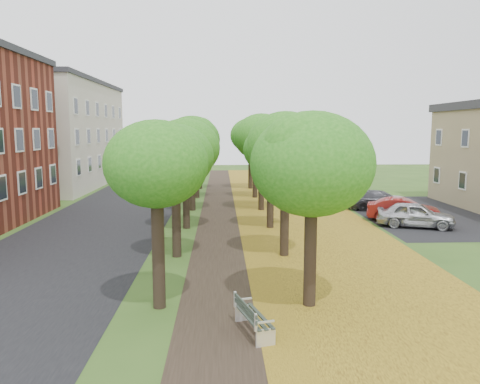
{
  "coord_description": "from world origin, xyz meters",
  "views": [
    {
      "loc": [
        -0.23,
        -14.35,
        5.62
      ],
      "look_at": [
        0.73,
        8.87,
        2.5
      ],
      "focal_mm": 35.0,
      "sensor_mm": 36.0,
      "label": 1
    }
  ],
  "objects": [
    {
      "name": "ground",
      "position": [
        0.0,
        0.0,
        0.0
      ],
      "size": [
        120.0,
        120.0,
        0.0
      ],
      "primitive_type": "plane",
      "color": "#2D4C19",
      "rests_on": "ground"
    },
    {
      "name": "bench",
      "position": [
        0.61,
        -2.02,
        0.47
      ],
      "size": [
        1.05,
        1.98,
        0.9
      ],
      "rotation": [
        0.0,
        0.0,
        1.85
      ],
      "color": "#262F28",
      "rests_on": "ground"
    },
    {
      "name": "building_cream",
      "position": [
        -17.0,
        33.0,
        5.21
      ],
      "size": [
        10.3,
        20.3,
        10.4
      ],
      "color": "beige",
      "rests_on": "ground"
    },
    {
      "name": "car_red",
      "position": [
        11.0,
        13.58,
        0.71
      ],
      "size": [
        4.57,
        2.84,
        1.42
      ],
      "primitive_type": "imported",
      "rotation": [
        0.0,
        0.0,
        1.24
      ],
      "color": "maroon",
      "rests_on": "ground"
    },
    {
      "name": "street_asphalt",
      "position": [
        -7.5,
        15.0,
        0.0
      ],
      "size": [
        8.0,
        70.0,
        0.01
      ],
      "primitive_type": "cube",
      "color": "black",
      "rests_on": "ground"
    },
    {
      "name": "car_silver",
      "position": [
        11.0,
        11.77,
        0.73
      ],
      "size": [
        4.63,
        3.1,
        1.47
      ],
      "primitive_type": "imported",
      "rotation": [
        0.0,
        0.0,
        1.22
      ],
      "color": "#ABACB0",
      "rests_on": "ground"
    },
    {
      "name": "footpath",
      "position": [
        0.0,
        15.0,
        0.0
      ],
      "size": [
        3.2,
        70.0,
        0.01
      ],
      "primitive_type": "cube",
      "color": "black",
      "rests_on": "ground"
    },
    {
      "name": "car_white",
      "position": [
        11.0,
        17.94,
        0.66
      ],
      "size": [
        5.19,
        3.58,
        1.32
      ],
      "primitive_type": "imported",
      "rotation": [
        0.0,
        0.0,
        1.24
      ],
      "color": "silver",
      "rests_on": "ground"
    },
    {
      "name": "leaf_verge",
      "position": [
        5.0,
        15.0,
        0.01
      ],
      "size": [
        7.5,
        70.0,
        0.01
      ],
      "primitive_type": "cube",
      "color": "#B69621",
      "rests_on": "ground"
    },
    {
      "name": "tree_row_east",
      "position": [
        2.6,
        15.0,
        4.61
      ],
      "size": [
        3.51,
        33.51,
        6.14
      ],
      "color": "black",
      "rests_on": "ground"
    },
    {
      "name": "parking_lot",
      "position": [
        13.5,
        16.0,
        0.0
      ],
      "size": [
        9.0,
        16.0,
        0.01
      ],
      "primitive_type": "cube",
      "color": "black",
      "rests_on": "ground"
    },
    {
      "name": "tree_row_west",
      "position": [
        -2.2,
        15.0,
        4.61
      ],
      "size": [
        3.51,
        33.51,
        6.14
      ],
      "color": "black",
      "rests_on": "ground"
    },
    {
      "name": "car_grey",
      "position": [
        11.0,
        17.68,
        0.68
      ],
      "size": [
        4.91,
        2.61,
        1.36
      ],
      "primitive_type": "imported",
      "rotation": [
        0.0,
        0.0,
        1.41
      ],
      "color": "#333438",
      "rests_on": "ground"
    }
  ]
}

